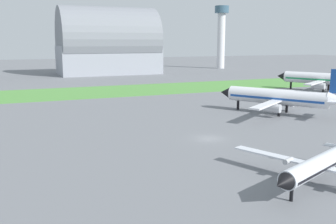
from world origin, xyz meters
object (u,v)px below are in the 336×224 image
Objects in this scene: airplane_parked_jet_far at (323,79)px; airplane_foreground_turboprop at (321,164)px; control_tower at (221,32)px; airplane_midfield_jet at (279,97)px.

airplane_foreground_turboprop is (-60.05, -61.53, -1.53)m from airplane_parked_jet_far.
control_tower reaches higher than airplane_parked_jet_far.
airplane_foreground_turboprop is at bearing -116.55° from control_tower.
control_tower is (81.64, 163.38, 18.47)m from airplane_foreground_turboprop.
control_tower is at bearing -41.92° from airplane_parked_jet_far.
airplane_foreground_turboprop is at bearing 105.74° from airplane_parked_jet_far.
airplane_parked_jet_far is 0.79× the size of control_tower.
airplane_foreground_turboprop is 183.57m from control_tower.
airplane_midfield_jet is at bearing 94.70° from airplane_parked_jet_far.
airplane_midfield_jet is (-37.55, -25.96, -0.26)m from airplane_parked_jet_far.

